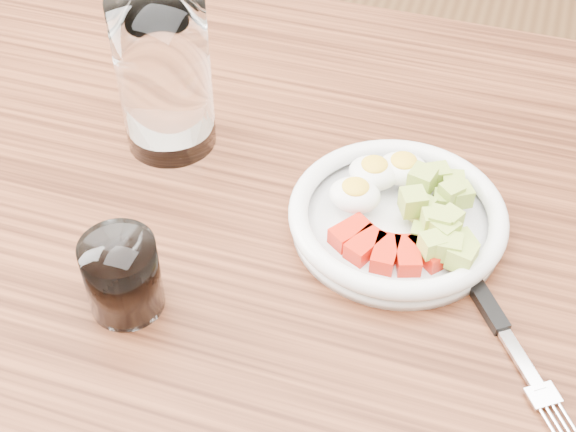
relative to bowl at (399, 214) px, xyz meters
The scene contains 5 objects.
dining_table 0.16m from the bowl, 147.81° to the right, with size 1.50×0.90×0.77m.
bowl is the anchor object (origin of this frame).
fork 0.13m from the bowl, 37.59° to the right, with size 0.14×0.19×0.01m.
water_glass 0.28m from the bowl, 167.91° to the left, with size 0.10×0.10×0.17m, color white.
coffee_glass 0.27m from the bowl, 141.63° to the right, with size 0.07×0.07×0.08m.
Camera 1 is at (0.15, -0.49, 1.34)m, focal length 50.00 mm.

